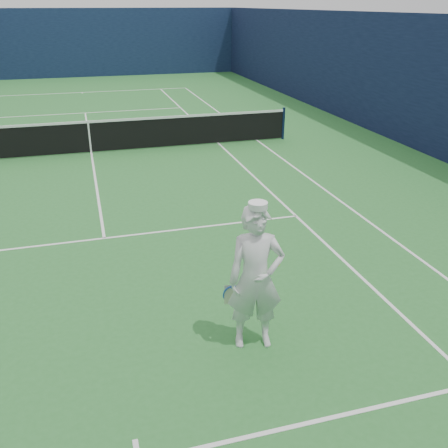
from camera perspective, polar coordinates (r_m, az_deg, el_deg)
ground at (r=16.21m, az=-14.92°, el=7.85°), size 80.00×80.00×0.00m
court_markings at (r=16.21m, az=-14.93°, el=7.86°), size 11.03×23.83×0.01m
windscreen_fence at (r=15.80m, az=-15.71°, el=14.82°), size 20.12×36.12×4.00m
tennis_net at (r=16.07m, az=-15.13°, el=9.74°), size 12.88×0.09×1.07m
tennis_player at (r=6.51m, az=3.64°, el=-6.21°), size 0.80×0.62×2.07m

